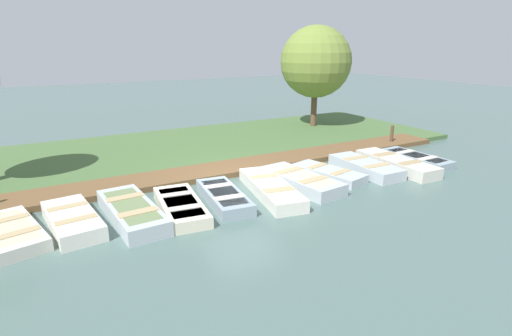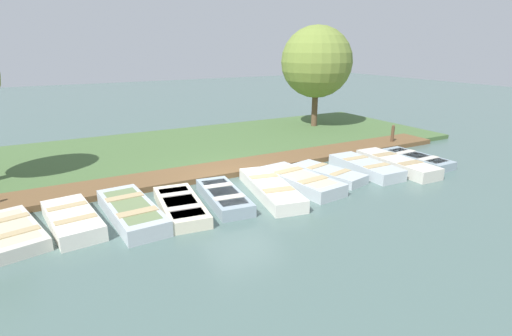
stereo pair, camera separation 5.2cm
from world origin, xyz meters
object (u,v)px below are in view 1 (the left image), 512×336
Objects in this scene: rowboat_1 at (72,220)px; rowboat_6 at (300,181)px; rowboat_4 at (224,197)px; park_tree_left at (316,62)px; rowboat_0 at (12,232)px; rowboat_10 at (416,158)px; rowboat_2 at (132,211)px; rowboat_3 at (181,206)px; rowboat_8 at (365,167)px; mooring_post_far at (392,135)px; rowboat_7 at (328,173)px; rowboat_5 at (271,188)px; rowboat_9 at (396,163)px.

rowboat_6 is (0.34, 6.83, 0.00)m from rowboat_1.
rowboat_4 is 0.52× the size of park_tree_left.
rowboat_0 is 0.99× the size of rowboat_10.
rowboat_4 is (0.14, 2.63, -0.03)m from rowboat_2.
rowboat_10 is (-0.12, 9.70, -0.01)m from rowboat_3.
mooring_post_far reaches higher than rowboat_8.
rowboat_8 is at bearing 86.31° from rowboat_2.
rowboat_7 is at bearing 87.64° from rowboat_2.
rowboat_5 is at bearing -94.54° from rowboat_7.
rowboat_9 is (0.51, 11.06, 0.01)m from rowboat_1.
park_tree_left reaches higher than rowboat_3.
rowboat_4 is at bearing 72.74° from rowboat_0.
rowboat_1 is 0.96× the size of rowboat_4.
rowboat_5 is 1.23m from rowboat_6.
park_tree_left is (-7.25, 8.75, 3.39)m from rowboat_4.
mooring_post_far is at bearing 151.08° from rowboat_10.
rowboat_5 is at bearing -88.08° from rowboat_9.
rowboat_2 is at bearing 75.04° from rowboat_1.
mooring_post_far is (-2.39, 12.28, 0.27)m from rowboat_2.
park_tree_left reaches higher than rowboat_5.
rowboat_4 is (0.36, 4.07, -0.02)m from rowboat_1.
rowboat_5 is (0.52, 6.93, 0.04)m from rowboat_0.
rowboat_10 is at bearing 75.62° from rowboat_0.
rowboat_0 is at bearing -89.88° from rowboat_8.
mooring_post_far is at bearing 92.64° from rowboat_1.
rowboat_2 is 1.02× the size of rowboat_6.
rowboat_2 reaches higher than rowboat_8.
rowboat_9 reaches higher than rowboat_6.
rowboat_7 is at bearing 100.26° from rowboat_3.
rowboat_2 is at bearing -91.65° from rowboat_10.
mooring_post_far is (-2.24, 5.50, 0.32)m from rowboat_7.
rowboat_10 is 2.92× the size of mooring_post_far.
rowboat_7 is 4.22m from rowboat_10.
rowboat_9 is at bearing 84.60° from rowboat_2.
park_tree_left is (-7.24, 5.99, 3.36)m from rowboat_6.
rowboat_0 is 1.03× the size of rowboat_1.
rowboat_7 is 0.82× the size of rowboat_9.
rowboat_0 is at bearing -98.24° from rowboat_1.
rowboat_2 is 1.15× the size of rowboat_4.
rowboat_0 is 2.89× the size of mooring_post_far.
rowboat_1 is 0.96× the size of rowboat_10.
mooring_post_far is at bearing 97.39° from rowboat_2.
rowboat_6 is 7.33m from mooring_post_far.
rowboat_0 reaches higher than rowboat_7.
rowboat_6 is at bearing 80.78° from rowboat_1.
rowboat_9 is (0.11, 8.33, 0.05)m from rowboat_3.
rowboat_7 is (-0.29, 4.14, -0.02)m from rowboat_4.
rowboat_5 reaches higher than rowboat_7.
rowboat_3 is 2.88m from rowboat_5.
rowboat_6 is at bearing -39.59° from park_tree_left.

